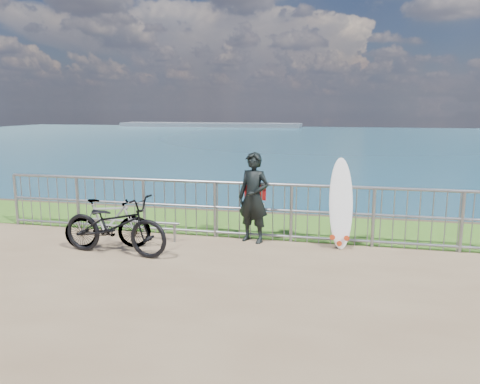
% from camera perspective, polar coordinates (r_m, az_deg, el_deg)
% --- Properties ---
extents(grass_strip, '(120.00, 120.00, 0.00)m').
position_cam_1_polar(grass_strip, '(10.25, 1.35, -3.96)').
color(grass_strip, '#356A1D').
rests_on(grass_strip, ground).
extents(seascape, '(260.00, 260.00, 5.00)m').
position_cam_1_polar(seascape, '(161.28, -3.63, 7.97)').
color(seascape, brown).
rests_on(seascape, ground).
extents(railing, '(10.06, 0.10, 1.13)m').
position_cam_1_polar(railing, '(9.07, 0.11, -2.15)').
color(railing, gray).
rests_on(railing, ground).
extents(surfer, '(0.72, 0.59, 1.71)m').
position_cam_1_polar(surfer, '(8.81, 1.66, -0.69)').
color(surfer, black).
rests_on(surfer, ground).
extents(surfboard, '(0.50, 0.46, 1.65)m').
position_cam_1_polar(surfboard, '(8.66, 12.19, -1.78)').
color(surfboard, white).
rests_on(surfboard, ground).
extents(bicycle_near, '(2.05, 0.89, 1.05)m').
position_cam_1_polar(bicycle_near, '(8.41, -15.01, -3.90)').
color(bicycle_near, black).
rests_on(bicycle_near, ground).
extents(bicycle_far, '(1.59, 0.89, 0.92)m').
position_cam_1_polar(bicycle_far, '(8.80, -15.81, -3.74)').
color(bicycle_far, black).
rests_on(bicycle_far, ground).
extents(bike_rack, '(1.85, 0.05, 0.39)m').
position_cam_1_polar(bike_rack, '(9.29, -12.79, -3.75)').
color(bike_rack, gray).
rests_on(bike_rack, ground).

